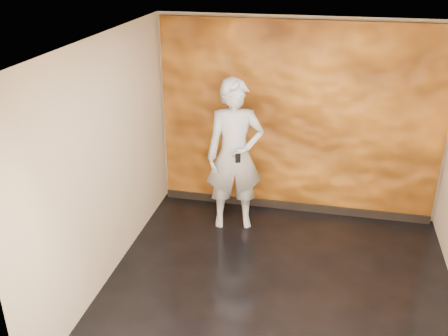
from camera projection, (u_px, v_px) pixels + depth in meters
room at (283, 180)px, 5.19m from camera, size 4.02×4.02×2.81m
feature_wall at (298, 121)px, 6.94m from camera, size 3.90×0.06×2.75m
baseboard at (293, 206)px, 7.45m from camera, size 3.90×0.04×0.12m
man at (235, 156)px, 6.68m from camera, size 0.87×0.68×2.10m
phone at (238, 158)px, 6.35m from camera, size 0.07×0.03×0.13m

